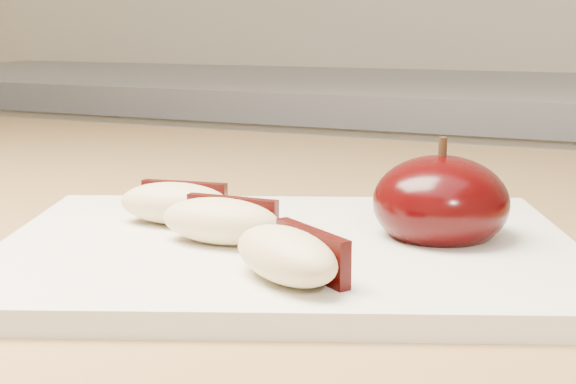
% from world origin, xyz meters
% --- Properties ---
extents(cutting_board, '(0.35, 0.31, 0.01)m').
position_xyz_m(cutting_board, '(0.00, 0.37, 0.91)').
color(cutting_board, silver).
rests_on(cutting_board, island_counter).
extents(apple_half, '(0.09, 0.09, 0.06)m').
position_xyz_m(apple_half, '(0.07, 0.41, 0.93)').
color(apple_half, black).
rests_on(apple_half, cutting_board).
extents(apple_wedge_a, '(0.07, 0.04, 0.02)m').
position_xyz_m(apple_wedge_a, '(-0.07, 0.37, 0.92)').
color(apple_wedge_a, '#D3BB85').
rests_on(apple_wedge_a, cutting_board).
extents(apple_wedge_b, '(0.06, 0.03, 0.02)m').
position_xyz_m(apple_wedge_b, '(-0.03, 0.35, 0.92)').
color(apple_wedge_b, '#D3BB85').
rests_on(apple_wedge_b, cutting_board).
extents(apple_wedge_c, '(0.07, 0.06, 0.02)m').
position_xyz_m(apple_wedge_c, '(0.03, 0.30, 0.92)').
color(apple_wedge_c, '#D3BB85').
rests_on(apple_wedge_c, cutting_board).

